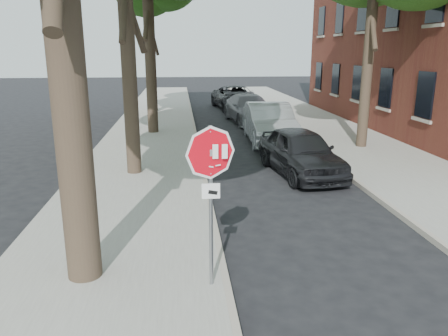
# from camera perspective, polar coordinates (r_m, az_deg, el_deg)

# --- Properties ---
(ground) EXTENTS (120.00, 120.00, 0.00)m
(ground) POSITION_cam_1_polar(r_m,az_deg,el_deg) (7.49, 3.91, -15.36)
(ground) COLOR black
(ground) RESTS_ON ground
(sidewalk_left) EXTENTS (4.00, 55.00, 0.12)m
(sidewalk_left) POSITION_cam_1_polar(r_m,az_deg,el_deg) (18.78, -9.83, 3.41)
(sidewalk_left) COLOR gray
(sidewalk_left) RESTS_ON ground
(sidewalk_right) EXTENTS (4.00, 55.00, 0.12)m
(sidewalk_right) POSITION_cam_1_polar(r_m,az_deg,el_deg) (20.04, 15.23, 3.83)
(sidewalk_right) COLOR gray
(sidewalk_right) RESTS_ON ground
(curb_left) EXTENTS (0.12, 55.00, 0.13)m
(curb_left) POSITION_cam_1_polar(r_m,az_deg,el_deg) (18.74, -3.56, 3.60)
(curb_left) COLOR #9E9384
(curb_left) RESTS_ON ground
(curb_right) EXTENTS (0.12, 55.00, 0.13)m
(curb_right) POSITION_cam_1_polar(r_m,az_deg,el_deg) (19.41, 9.56, 3.82)
(curb_right) COLOR #9E9384
(curb_right) RESTS_ON ground
(stop_sign) EXTENTS (0.76, 0.34, 2.61)m
(stop_sign) POSITION_cam_1_polar(r_m,az_deg,el_deg) (6.61, -1.75, -1.10)
(stop_sign) COLOR gray
(stop_sign) RESTS_ON sidewalk_left
(car_a) EXTENTS (2.24, 4.44, 1.45)m
(car_a) POSITION_cam_1_polar(r_m,az_deg,el_deg) (13.89, 9.99, 2.11)
(car_a) COLOR black
(car_a) RESTS_ON ground
(car_b) EXTENTS (1.92, 5.07, 1.65)m
(car_b) POSITION_cam_1_polar(r_m,az_deg,el_deg) (18.58, 5.94, 5.83)
(car_b) COLOR #A5A9AD
(car_b) RESTS_ON ground
(car_c) EXTENTS (2.62, 5.32, 1.49)m
(car_c) POSITION_cam_1_polar(r_m,az_deg,el_deg) (23.82, 3.33, 7.72)
(car_c) COLOR #4F4E54
(car_c) RESTS_ON ground
(car_d) EXTENTS (3.12, 5.73, 1.52)m
(car_d) POSITION_cam_1_polar(r_m,az_deg,el_deg) (29.33, 1.60, 9.16)
(car_d) COLOR black
(car_d) RESTS_ON ground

